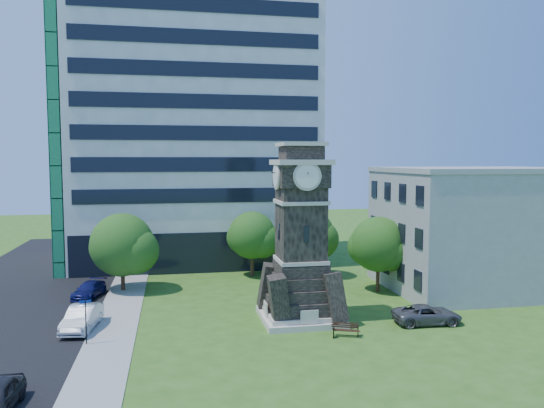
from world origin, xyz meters
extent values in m
plane|color=#305418|center=(0.00, 0.00, 0.00)|extent=(160.00, 160.00, 0.00)
cube|color=gray|center=(-9.50, 5.00, 0.03)|extent=(3.00, 70.00, 0.06)
cube|color=beige|center=(3.00, 2.00, 0.20)|extent=(5.40, 5.40, 0.40)
cube|color=beige|center=(3.00, 2.00, 0.55)|extent=(4.80, 4.80, 0.30)
cube|color=black|center=(3.00, 2.00, 7.20)|extent=(3.00, 3.00, 6.40)
cube|color=beige|center=(3.00, 2.00, 4.20)|extent=(3.25, 3.25, 0.25)
cube|color=beige|center=(3.00, 2.00, 8.20)|extent=(3.25, 3.25, 0.25)
cube|color=black|center=(3.00, 0.48, 6.20)|extent=(0.35, 0.08, 1.10)
cube|color=black|center=(3.00, 2.00, 10.00)|extent=(3.30, 3.30, 1.60)
cube|color=beige|center=(3.00, 2.00, 10.90)|extent=(3.70, 3.70, 0.35)
cylinder|color=white|center=(3.00, 0.23, 10.00)|extent=(1.56, 0.06, 1.56)
cylinder|color=white|center=(1.23, 2.00, 10.00)|extent=(0.06, 1.56, 1.56)
cube|color=black|center=(3.00, 2.00, 11.50)|extent=(2.60, 2.60, 0.90)
cube|color=beige|center=(3.00, 2.00, 12.10)|extent=(3.00, 3.00, 0.25)
cube|color=white|center=(-3.00, 26.00, 14.00)|extent=(25.00, 15.00, 28.00)
cube|color=black|center=(-3.00, 18.80, 2.00)|extent=(24.50, 0.80, 4.00)
cube|color=#9B9EA1|center=(20.00, 8.00, 5.00)|extent=(15.00, 12.00, 10.00)
cube|color=#9B9EA1|center=(20.00, 8.00, 10.20)|extent=(15.20, 12.20, 0.40)
imported|color=#B4B7BC|center=(-11.52, 2.55, 0.78)|extent=(2.26, 4.89, 1.55)
imported|color=#11144E|center=(-12.32, 11.02, 0.60)|extent=(2.68, 4.44, 1.20)
imported|color=#4D4D52|center=(11.20, -0.50, 0.64)|extent=(4.70, 2.36, 1.28)
cube|color=black|center=(4.15, -2.03, 0.33)|extent=(0.06, 0.42, 0.66)
cube|color=black|center=(5.74, -2.03, 0.33)|extent=(0.06, 0.42, 0.66)
cube|color=black|center=(4.94, -2.03, 0.42)|extent=(1.69, 0.45, 0.04)
cube|color=black|center=(4.94, -1.83, 0.68)|extent=(1.69, 0.04, 0.38)
cylinder|color=black|center=(-10.80, -0.54, 1.41)|extent=(0.07, 0.07, 2.82)
cube|color=navy|center=(-10.80, -0.54, 2.65)|extent=(0.68, 0.05, 0.17)
cylinder|color=#332114|center=(-9.81, 12.67, 1.14)|extent=(0.33, 0.33, 2.28)
sphere|color=#22691F|center=(-9.81, 12.67, 3.93)|extent=(5.33, 5.33, 5.33)
sphere|color=#22691F|center=(-8.75, 12.14, 3.48)|extent=(4.00, 4.00, 4.00)
sphere|color=#22691F|center=(-10.75, 13.34, 3.67)|extent=(3.73, 3.73, 3.73)
cylinder|color=#332114|center=(1.75, 16.14, 1.14)|extent=(0.35, 0.35, 2.29)
sphere|color=#2C5B1B|center=(1.75, 16.14, 3.94)|extent=(4.50, 4.50, 4.50)
sphere|color=#2C5B1B|center=(2.65, 15.69, 3.50)|extent=(3.37, 3.37, 3.37)
sphere|color=#2C5B1B|center=(0.96, 16.70, 3.69)|extent=(3.15, 3.15, 3.15)
cylinder|color=#332114|center=(6.93, 15.05, 1.18)|extent=(0.37, 0.37, 2.37)
sphere|color=#23581A|center=(6.93, 15.05, 4.08)|extent=(4.87, 4.87, 4.87)
sphere|color=#23581A|center=(7.91, 14.56, 3.62)|extent=(3.65, 3.65, 3.65)
sphere|color=#23581A|center=(6.08, 15.66, 3.81)|extent=(3.41, 3.41, 3.41)
cylinder|color=#332114|center=(11.28, 8.45, 1.17)|extent=(0.31, 0.31, 2.33)
sphere|color=#29631D|center=(11.28, 8.45, 4.02)|extent=(4.63, 4.63, 4.63)
sphere|color=#29631D|center=(12.20, 7.98, 3.56)|extent=(3.47, 3.47, 3.47)
sphere|color=#29631D|center=(10.47, 9.02, 3.76)|extent=(3.24, 3.24, 3.24)
camera|label=1|loc=(-5.63, -32.95, 11.08)|focal=35.00mm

